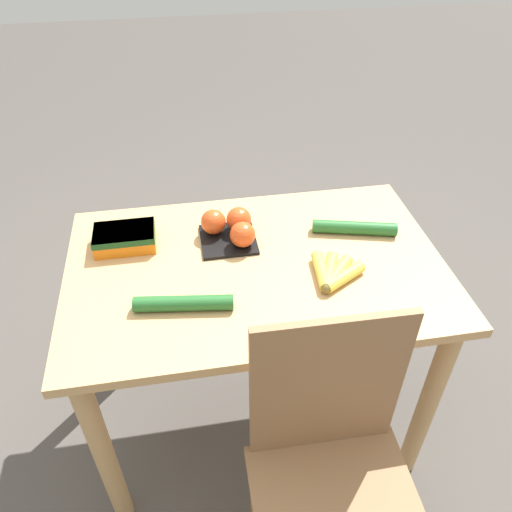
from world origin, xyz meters
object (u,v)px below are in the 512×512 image
Objects in this scene: chair at (332,477)px; tomato_pack at (231,228)px; cucumber_near at (184,303)px; banana_bunch at (333,274)px; carrot_bag at (125,237)px; cucumber_far at (354,228)px.

chair is 0.76m from tomato_pack.
banana_bunch is at bearing -173.23° from cucumber_near.
carrot_bag is at bearing -62.23° from cucumber_near.
cucumber_far is at bearing -155.89° from cucumber_near.
carrot_bag is 0.35m from cucumber_near.
chair reaches higher than cucumber_near.
tomato_pack is at bearing -42.27° from banana_bunch.
carrot_bag is 0.69× the size of cucumber_near.
tomato_pack reaches higher than banana_bunch.
carrot_bag is at bearing 126.43° from chair.
chair is 3.51× the size of cucumber_near.
banana_bunch is 0.35m from tomato_pack.
chair reaches higher than banana_bunch.
tomato_pack is 0.39m from cucumber_far.
tomato_pack is 0.33m from cucumber_near.
chair reaches higher than carrot_bag.
chair is at bearing 70.06° from cucumber_far.
tomato_pack is at bearing -5.68° from cucumber_far.
carrot_bag is (0.33, -0.02, -0.01)m from tomato_pack.
banana_bunch is 0.60× the size of cucumber_near.
chair is 0.53m from banana_bunch.
chair reaches higher than cucumber_far.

